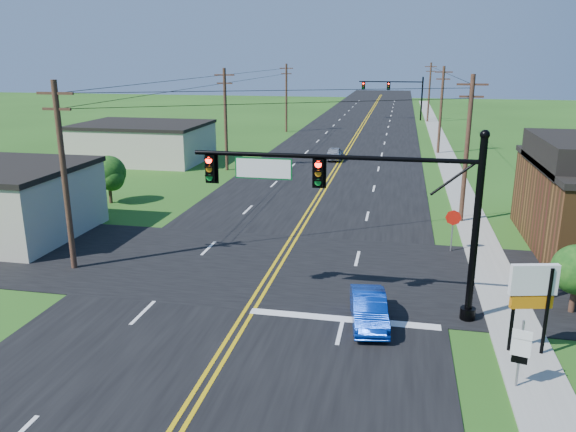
% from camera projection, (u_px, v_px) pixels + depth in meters
% --- Properties ---
extents(ground, '(260.00, 260.00, 0.00)m').
position_uv_depth(ground, '(180.00, 415.00, 16.26)').
color(ground, '#224B15').
rests_on(ground, ground).
extents(road_main, '(16.00, 220.00, 0.04)m').
position_uv_depth(road_main, '(347.00, 147.00, 63.37)').
color(road_main, black).
rests_on(road_main, ground).
extents(road_cross, '(70.00, 10.00, 0.04)m').
position_uv_depth(road_cross, '(272.00, 267.00, 27.56)').
color(road_cross, black).
rests_on(road_cross, ground).
extents(sidewalk, '(2.00, 160.00, 0.08)m').
position_uv_depth(sidewalk, '(450.00, 167.00, 51.95)').
color(sidewalk, gray).
rests_on(sidewalk, ground).
extents(signal_mast_main, '(11.30, 0.60, 7.48)m').
position_uv_depth(signal_mast_main, '(358.00, 198.00, 21.67)').
color(signal_mast_main, black).
rests_on(signal_mast_main, ground).
extents(signal_mast_far, '(10.98, 0.60, 7.48)m').
position_uv_depth(signal_mast_far, '(394.00, 91.00, 89.56)').
color(signal_mast_far, black).
rests_on(signal_mast_far, ground).
extents(cream_bldg_far, '(12.20, 9.20, 3.70)m').
position_uv_depth(cream_bldg_far, '(143.00, 142.00, 55.16)').
color(cream_bldg_far, '#BDB8A2').
rests_on(cream_bldg_far, ground).
extents(utility_pole_left_a, '(1.80, 0.28, 9.00)m').
position_uv_depth(utility_pole_left_a, '(64.00, 174.00, 26.18)').
color(utility_pole_left_a, '#372519').
rests_on(utility_pole_left_a, ground).
extents(utility_pole_left_b, '(1.80, 0.28, 9.00)m').
position_uv_depth(utility_pole_left_b, '(226.00, 118.00, 49.74)').
color(utility_pole_left_b, '#372519').
rests_on(utility_pole_left_b, ground).
extents(utility_pole_left_c, '(1.80, 0.28, 9.00)m').
position_uv_depth(utility_pole_left_c, '(286.00, 97.00, 75.19)').
color(utility_pole_left_c, '#372519').
rests_on(utility_pole_left_c, ground).
extents(utility_pole_right_a, '(1.80, 0.28, 9.00)m').
position_uv_depth(utility_pole_right_a, '(467.00, 147.00, 33.83)').
color(utility_pole_right_a, '#372519').
rests_on(utility_pole_right_a, ground).
extents(utility_pole_right_b, '(1.80, 0.28, 9.00)m').
position_uv_depth(utility_pole_right_b, '(441.00, 108.00, 58.33)').
color(utility_pole_right_b, '#372519').
rests_on(utility_pole_right_b, ground).
extents(utility_pole_right_c, '(1.80, 0.28, 9.00)m').
position_uv_depth(utility_pole_right_c, '(429.00, 91.00, 86.61)').
color(utility_pole_right_c, '#372519').
rests_on(utility_pole_right_c, ground).
extents(tree_right_back, '(3.00, 3.00, 4.10)m').
position_uv_depth(tree_right_back, '(556.00, 172.00, 37.01)').
color(tree_right_back, '#372519').
rests_on(tree_right_back, ground).
extents(tree_left, '(2.40, 2.40, 3.37)m').
position_uv_depth(tree_left, '(108.00, 173.00, 39.05)').
color(tree_left, '#372519').
rests_on(tree_left, ground).
extents(blue_car, '(1.79, 3.83, 1.22)m').
position_uv_depth(blue_car, '(369.00, 310.00, 21.59)').
color(blue_car, '#072C9A').
rests_on(blue_car, ground).
extents(distant_car, '(1.56, 3.81, 1.30)m').
position_uv_depth(distant_car, '(335.00, 154.00, 55.71)').
color(distant_car, '#ADADB2').
rests_on(distant_car, ground).
extents(route_sign, '(0.57, 0.17, 2.33)m').
position_uv_depth(route_sign, '(520.00, 350.00, 17.19)').
color(route_sign, slate).
rests_on(route_sign, ground).
extents(stop_sign, '(0.82, 0.12, 2.29)m').
position_uv_depth(stop_sign, '(453.00, 222.00, 29.33)').
color(stop_sign, slate).
rests_on(stop_sign, ground).
extents(pylon_sign, '(1.62, 0.59, 3.32)m').
position_uv_depth(pylon_sign, '(533.00, 289.00, 18.95)').
color(pylon_sign, black).
rests_on(pylon_sign, ground).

